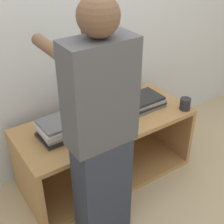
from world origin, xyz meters
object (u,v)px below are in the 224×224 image
laptop_stack_right (142,102)px  mug (185,104)px  laptop_stack_left (63,128)px  person (100,136)px  laptop_open (102,112)px

laptop_stack_right → mug: (0.27, -0.23, 0.01)m
laptop_stack_left → person: person is taller
laptop_stack_left → person: (0.04, -0.46, 0.19)m
laptop_open → mug: laptop_open is taller
laptop_stack_right → mug: size_ratio=3.56×
mug → laptop_stack_left: bearing=167.1°
laptop_stack_right → person: person is taller
person → laptop_stack_right: bearing=33.3°
laptop_open → laptop_stack_right: (0.37, -0.05, -0.00)m
laptop_open → laptop_stack_right: size_ratio=0.95×
laptop_open → person: person is taller
person → mug: (0.97, 0.23, -0.20)m
laptop_open → mug: size_ratio=3.39×
laptop_stack_right → mug: mug is taller
laptop_stack_left → laptop_open: bearing=8.6°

